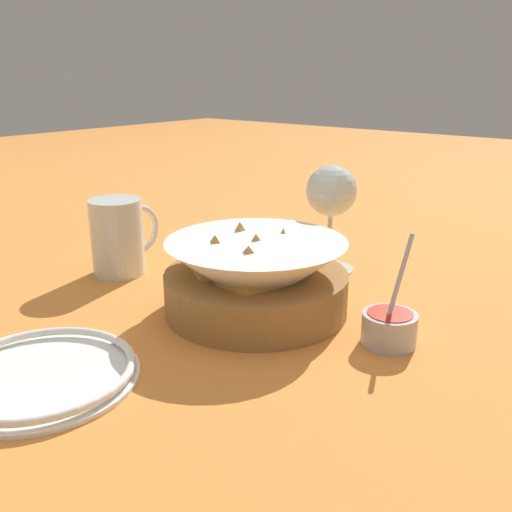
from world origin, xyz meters
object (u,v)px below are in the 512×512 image
object	(u,v)px
wine_glass	(331,195)
side_plate	(41,374)
sauce_cup	(390,326)
food_basket	(255,279)
beer_mug	(119,239)

from	to	relation	value
wine_glass	side_plate	distance (m)	0.45
sauce_cup	food_basket	bearing A→B (deg)	97.98
sauce_cup	beer_mug	world-z (taller)	sauce_cup
food_basket	sauce_cup	world-z (taller)	sauce_cup
food_basket	sauce_cup	xyz separation A→B (m)	(0.02, -0.16, -0.02)
food_basket	beer_mug	world-z (taller)	beer_mug
wine_glass	beer_mug	bearing A→B (deg)	132.06
food_basket	beer_mug	distance (m)	0.23
food_basket	side_plate	bearing A→B (deg)	168.35
sauce_cup	beer_mug	bearing A→B (deg)	95.50
beer_mug	side_plate	bearing A→B (deg)	-142.40
sauce_cup	wine_glass	world-z (taller)	wine_glass
wine_glass	beer_mug	size ratio (longest dim) A/B	1.33
sauce_cup	side_plate	bearing A→B (deg)	141.77
food_basket	side_plate	distance (m)	0.26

